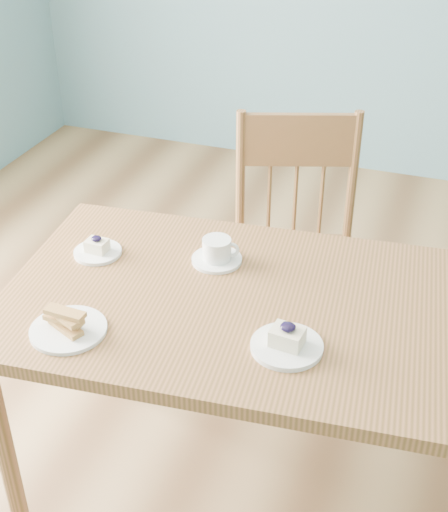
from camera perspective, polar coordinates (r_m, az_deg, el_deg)
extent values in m
cube|color=#935B37|center=(1.88, 2.89, -4.15)|extent=(1.43, 0.90, 0.04)
cylinder|color=#935B37|center=(2.09, -17.05, -14.85)|extent=(0.05, 0.05, 0.69)
cylinder|color=#935B37|center=(2.51, -9.84, -4.34)|extent=(0.05, 0.05, 0.69)
cube|color=#935B37|center=(2.52, 5.80, -1.06)|extent=(0.55, 0.54, 0.04)
cylinder|color=#935B37|center=(2.51, 1.47, -7.78)|extent=(0.04, 0.04, 0.43)
cylinder|color=#935B37|center=(2.54, 10.08, -7.74)|extent=(0.04, 0.04, 0.43)
cylinder|color=#935B37|center=(2.79, 1.41, -3.06)|extent=(0.04, 0.04, 0.43)
cylinder|color=#935B37|center=(2.82, 9.10, -3.08)|extent=(0.04, 0.04, 0.43)
cylinder|color=#935B37|center=(2.54, 1.32, 6.35)|extent=(0.03, 0.03, 0.49)
cylinder|color=#935B37|center=(2.57, 10.26, 6.20)|extent=(0.03, 0.03, 0.49)
cube|color=#935B37|center=(2.49, 6.00, 9.21)|extent=(0.36, 0.14, 0.19)
cylinder|color=#935B37|center=(2.59, 3.62, 4.35)|extent=(0.01, 0.01, 0.29)
cylinder|color=#935B37|center=(2.59, 5.70, 4.32)|extent=(0.01, 0.01, 0.29)
cylinder|color=#935B37|center=(2.60, 7.77, 4.29)|extent=(0.01, 0.01, 0.29)
cylinder|color=silver|center=(1.72, 5.04, -7.20)|extent=(0.17, 0.17, 0.01)
cube|color=beige|center=(1.70, 5.09, -6.47)|extent=(0.08, 0.07, 0.04)
ellipsoid|color=black|center=(1.68, 5.13, -5.67)|extent=(0.04, 0.04, 0.02)
sphere|color=black|center=(1.69, 5.53, -5.67)|extent=(0.02, 0.02, 0.02)
sphere|color=black|center=(1.69, 4.91, -5.47)|extent=(0.02, 0.02, 0.02)
sphere|color=black|center=(1.68, 5.15, -5.90)|extent=(0.02, 0.02, 0.02)
cylinder|color=silver|center=(2.09, -10.07, 0.31)|extent=(0.14, 0.14, 0.01)
cube|color=beige|center=(2.08, -10.13, 0.83)|extent=(0.06, 0.05, 0.03)
ellipsoid|color=black|center=(2.07, -10.19, 1.39)|extent=(0.03, 0.03, 0.01)
sphere|color=black|center=(2.07, -9.93, 1.39)|extent=(0.01, 0.01, 0.01)
sphere|color=black|center=(2.08, -10.28, 1.49)|extent=(0.01, 0.01, 0.01)
sphere|color=black|center=(2.06, -10.23, 1.26)|extent=(0.01, 0.01, 0.01)
cylinder|color=silver|center=(2.03, -0.58, -0.28)|extent=(0.14, 0.14, 0.01)
cylinder|color=silver|center=(2.01, -0.59, 0.58)|extent=(0.10, 0.10, 0.06)
cylinder|color=brown|center=(2.00, -0.59, 1.18)|extent=(0.07, 0.07, 0.00)
torus|color=silver|center=(2.00, 0.58, 0.50)|extent=(0.05, 0.02, 0.05)
cylinder|color=silver|center=(1.81, -12.34, -5.78)|extent=(0.19, 0.19, 0.01)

